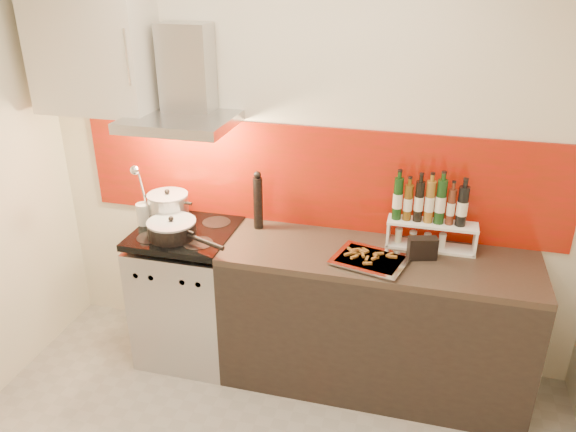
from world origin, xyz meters
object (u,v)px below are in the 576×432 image
(range_stove, at_px, (190,294))
(baking_tray, at_px, (370,260))
(counter, at_px, (374,320))
(saute_pan, at_px, (173,229))
(pepper_mill, at_px, (258,201))
(stock_pot, at_px, (169,208))

(range_stove, distance_m, baking_tray, 1.26)
(counter, bearing_deg, baking_tray, -112.24)
(range_stove, height_order, counter, range_stove)
(saute_pan, bearing_deg, range_stove, 76.47)
(counter, distance_m, saute_pan, 1.33)
(counter, height_order, pepper_mill, pepper_mill)
(range_stove, height_order, stock_pot, stock_pot)
(baking_tray, bearing_deg, counter, 67.76)
(range_stove, xyz_separation_m, saute_pan, (-0.03, -0.11, 0.52))
(stock_pot, distance_m, baking_tray, 1.32)
(pepper_mill, height_order, baking_tray, pepper_mill)
(stock_pot, xyz_separation_m, baking_tray, (1.30, -0.19, -0.09))
(counter, bearing_deg, range_stove, -179.77)
(saute_pan, distance_m, pepper_mill, 0.54)
(pepper_mill, bearing_deg, saute_pan, -148.81)
(stock_pot, relative_size, pepper_mill, 0.68)
(range_stove, bearing_deg, stock_pot, 147.06)
(saute_pan, distance_m, baking_tray, 1.18)
(baking_tray, bearing_deg, stock_pot, 171.69)
(counter, height_order, stock_pot, stock_pot)
(stock_pot, bearing_deg, counter, -3.78)
(counter, relative_size, baking_tray, 3.94)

